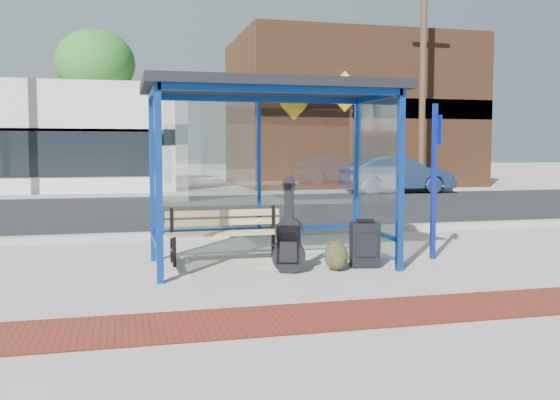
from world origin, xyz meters
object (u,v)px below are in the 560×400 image
object	(u,v)px
suitcase	(365,245)
fire_hydrant	(448,180)
guitar_bag	(289,240)
backpack	(337,257)
parked_car	(397,175)
bench	(225,231)

from	to	relation	value
suitcase	fire_hydrant	distance (m)	17.24
suitcase	guitar_bag	bearing A→B (deg)	-164.14
guitar_bag	suitcase	xyz separation A→B (m)	(1.07, 0.13, -0.12)
backpack	parked_car	bearing A→B (deg)	67.74
guitar_bag	fire_hydrant	distance (m)	17.95
suitcase	backpack	size ratio (longest dim) A/B	1.70
fire_hydrant	parked_car	bearing A→B (deg)	-153.95
suitcase	fire_hydrant	bearing A→B (deg)	66.01
parked_car	guitar_bag	bearing A→B (deg)	151.64
bench	backpack	xyz separation A→B (m)	(1.28, -0.99, -0.25)
backpack	suitcase	bearing A→B (deg)	22.15
suitcase	fire_hydrant	xyz separation A→B (m)	(9.34, 14.49, 0.07)
bench	suitcase	distance (m)	1.92
bench	fire_hydrant	distance (m)	17.56
bench	suitcase	bearing A→B (deg)	-27.43
guitar_bag	fire_hydrant	xyz separation A→B (m)	(10.41, 14.63, -0.05)
bench	guitar_bag	bearing A→B (deg)	-57.75
parked_car	backpack	bearing A→B (deg)	153.75
bench	suitcase	world-z (taller)	bench
fire_hydrant	suitcase	bearing A→B (deg)	-122.79
backpack	fire_hydrant	xyz separation A→B (m)	(9.77, 14.62, 0.18)
bench	backpack	bearing A→B (deg)	-38.50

